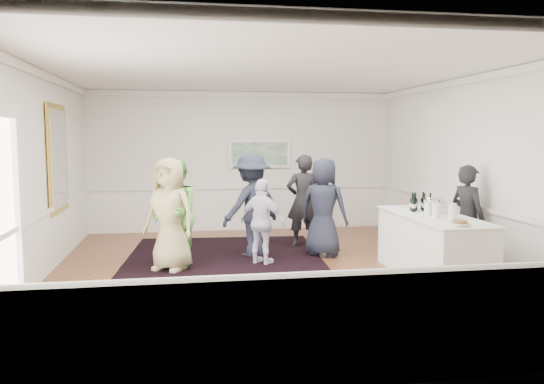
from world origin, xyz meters
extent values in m
plane|color=brown|center=(0.00, 0.00, 0.00)|extent=(8.00, 8.00, 0.00)
cube|color=white|center=(0.00, 0.00, 3.20)|extent=(7.00, 8.00, 0.02)
cube|color=white|center=(-3.50, 0.00, 1.60)|extent=(0.02, 8.00, 3.20)
cube|color=white|center=(3.50, 0.00, 1.60)|extent=(0.02, 8.00, 3.20)
cube|color=white|center=(0.00, 4.00, 1.60)|extent=(7.00, 0.02, 3.20)
cube|color=white|center=(0.00, -4.00, 1.60)|extent=(7.00, 0.02, 3.20)
cube|color=gold|center=(-3.46, 1.30, 1.80)|extent=(0.04, 1.25, 1.85)
cube|color=white|center=(-3.43, 1.30, 1.80)|extent=(0.01, 1.05, 1.65)
cube|color=white|center=(-3.43, -1.08, 1.20)|extent=(0.10, 0.14, 2.40)
cube|color=white|center=(0.40, 3.95, 1.78)|extent=(1.44, 0.05, 0.66)
cube|color=#296D40|center=(0.40, 3.92, 1.78)|extent=(1.30, 0.01, 0.52)
cube|color=black|center=(-0.67, 0.75, 0.01)|extent=(3.75, 4.75, 0.02)
cube|color=white|center=(2.42, -0.73, 0.48)|extent=(0.86, 2.35, 0.96)
cube|color=white|center=(2.42, -0.73, 0.97)|extent=(0.92, 2.41, 0.02)
imported|color=black|center=(3.20, -0.36, 0.86)|extent=(0.60, 0.73, 1.72)
imported|color=tan|center=(-1.57, 0.41, 0.92)|extent=(1.07, 0.98, 1.84)
imported|color=#59AD45|center=(-1.48, 0.53, 0.91)|extent=(0.80, 0.97, 1.82)
imported|color=silver|center=(-0.03, 0.56, 0.73)|extent=(0.89, 0.82, 1.47)
imported|color=#1D2030|center=(-0.12, 1.26, 0.93)|extent=(1.39, 1.22, 1.86)
imported|color=black|center=(0.98, 1.93, 0.91)|extent=(0.69, 0.47, 1.82)
imported|color=#1D2030|center=(1.17, 1.04, 0.89)|extent=(1.04, 0.96, 1.79)
cylinder|color=#75BA42|center=(2.33, -1.00, 1.10)|extent=(0.12, 0.12, 0.24)
cylinder|color=#D33E5E|center=(2.53, -1.11, 1.10)|extent=(0.12, 0.12, 0.24)
cylinder|color=#77BC43|center=(2.31, -0.79, 1.10)|extent=(0.12, 0.12, 0.24)
cylinder|color=silver|center=(2.52, -0.48, 1.09)|extent=(0.26, 0.26, 0.25)
imported|color=white|center=(2.32, -1.72, 1.01)|extent=(0.26, 0.26, 0.06)
cylinder|color=#9C6D3E|center=(2.32, -1.72, 1.03)|extent=(0.19, 0.19, 0.04)
camera|label=1|loc=(-1.31, -8.23, 2.18)|focal=35.00mm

